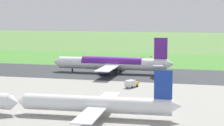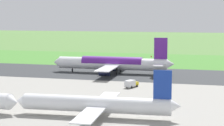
# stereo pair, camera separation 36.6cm
# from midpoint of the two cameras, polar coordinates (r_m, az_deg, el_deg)

# --- Properties ---
(ground_plane) EXTENTS (800.00, 800.00, 0.00)m
(ground_plane) POSITION_cam_midpoint_polar(r_m,az_deg,el_deg) (174.41, 1.22, -1.50)
(ground_plane) COLOR #547F3D
(runway_asphalt) EXTENTS (600.00, 40.19, 0.06)m
(runway_asphalt) POSITION_cam_midpoint_polar(r_m,az_deg,el_deg) (174.40, 1.22, -1.49)
(runway_asphalt) COLOR #2D3033
(runway_asphalt) RESTS_ON ground
(apron_concrete) EXTENTS (440.00, 110.00, 0.05)m
(apron_concrete) POSITION_cam_midpoint_polar(r_m,az_deg,el_deg) (105.73, -7.95, -7.17)
(apron_concrete) COLOR gray
(apron_concrete) RESTS_ON ground
(grass_verge_foreground) EXTENTS (600.00, 80.00, 0.04)m
(grass_verge_foreground) POSITION_cam_midpoint_polar(r_m,az_deg,el_deg) (222.24, 4.12, 0.33)
(grass_verge_foreground) COLOR #478534
(grass_verge_foreground) RESTS_ON ground
(airliner_main) EXTENTS (54.02, 44.09, 15.88)m
(airliner_main) POSITION_cam_midpoint_polar(r_m,az_deg,el_deg) (174.59, 0.18, -0.05)
(airliner_main) COLOR white
(airliner_main) RESTS_ON ground
(airliner_parked_mid) EXTENTS (42.50, 34.75, 12.41)m
(airliner_parked_mid) POSITION_cam_midpoint_polar(r_m,az_deg,el_deg) (100.88, -2.10, -5.84)
(airliner_parked_mid) COLOR white
(airliner_parked_mid) RESTS_ON ground
(service_truck_baggage) EXTENTS (4.30, 6.22, 2.65)m
(service_truck_baggage) POSITION_cam_midpoint_polar(r_m,az_deg,el_deg) (141.36, 2.81, -2.94)
(service_truck_baggage) COLOR gold
(service_truck_baggage) RESTS_ON ground
(no_stopping_sign) EXTENTS (0.60, 0.10, 2.55)m
(no_stopping_sign) POSITION_cam_midpoint_polar(r_m,az_deg,el_deg) (223.60, 5.63, 0.74)
(no_stopping_sign) COLOR slate
(no_stopping_sign) RESTS_ON ground
(traffic_cone_orange) EXTENTS (0.40, 0.40, 0.55)m
(traffic_cone_orange) POSITION_cam_midpoint_polar(r_m,az_deg,el_deg) (225.56, 4.88, 0.48)
(traffic_cone_orange) COLOR orange
(traffic_cone_orange) RESTS_ON ground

